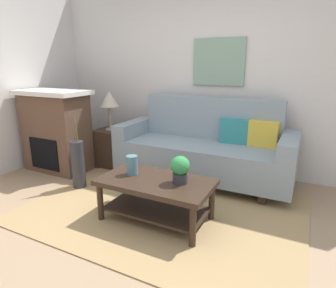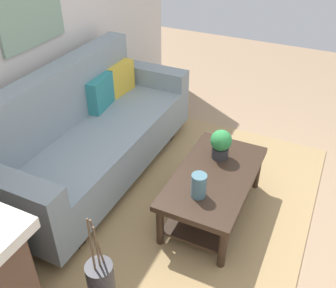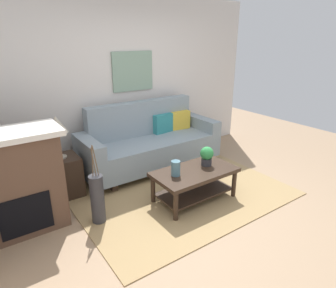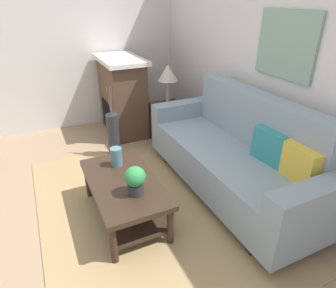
{
  "view_description": "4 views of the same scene",
  "coord_description": "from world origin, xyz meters",
  "px_view_note": "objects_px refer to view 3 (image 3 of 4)",
  "views": [
    {
      "loc": [
        1.29,
        -1.99,
        1.51
      ],
      "look_at": [
        -0.15,
        0.87,
        0.61
      ],
      "focal_mm": 30.61,
      "sensor_mm": 36.0,
      "label": 1
    },
    {
      "loc": [
        -2.25,
        -0.42,
        2.35
      ],
      "look_at": [
        0.1,
        0.7,
        0.55
      ],
      "focal_mm": 40.34,
      "sensor_mm": 36.0,
      "label": 2
    },
    {
      "loc": [
        -2.24,
        -2.39,
        2.08
      ],
      "look_at": [
        -0.01,
        0.8,
        0.64
      ],
      "focal_mm": 31.36,
      "sensor_mm": 36.0,
      "label": 3
    },
    {
      "loc": [
        2.25,
        -0.34,
        1.96
      ],
      "look_at": [
        -0.1,
        0.77,
        0.64
      ],
      "focal_mm": 31.34,
      "sensor_mm": 36.0,
      "label": 4
    }
  ],
  "objects_px": {
    "potted_plant_tabletop": "(207,155)",
    "table_lamp": "(56,126)",
    "fireplace": "(17,182)",
    "coffee_table": "(194,178)",
    "throw_pillow_mustard": "(180,120)",
    "side_table": "(63,177)",
    "tabletop_vase": "(176,168)",
    "floor_vase": "(97,199)",
    "throw_pillow_teal": "(163,123)",
    "couch": "(149,143)",
    "framed_painting": "(133,71)"
  },
  "relations": [
    {
      "from": "coffee_table",
      "to": "framed_painting",
      "type": "bearing_deg",
      "value": 88.21
    },
    {
      "from": "table_lamp",
      "to": "framed_painting",
      "type": "height_order",
      "value": "framed_painting"
    },
    {
      "from": "framed_painting",
      "to": "coffee_table",
      "type": "bearing_deg",
      "value": -91.79
    },
    {
      "from": "coffee_table",
      "to": "table_lamp",
      "type": "relative_size",
      "value": 1.93
    },
    {
      "from": "tabletop_vase",
      "to": "fireplace",
      "type": "distance_m",
      "value": 1.8
    },
    {
      "from": "throw_pillow_teal",
      "to": "floor_vase",
      "type": "distance_m",
      "value": 2.02
    },
    {
      "from": "potted_plant_tabletop",
      "to": "table_lamp",
      "type": "height_order",
      "value": "table_lamp"
    },
    {
      "from": "fireplace",
      "to": "table_lamp",
      "type": "bearing_deg",
      "value": 39.03
    },
    {
      "from": "table_lamp",
      "to": "throw_pillow_mustard",
      "type": "bearing_deg",
      "value": 6.04
    },
    {
      "from": "couch",
      "to": "throw_pillow_mustard",
      "type": "relative_size",
      "value": 6.33
    },
    {
      "from": "tabletop_vase",
      "to": "potted_plant_tabletop",
      "type": "bearing_deg",
      "value": 1.48
    },
    {
      "from": "throw_pillow_mustard",
      "to": "side_table",
      "type": "distance_m",
      "value": 2.2
    },
    {
      "from": "couch",
      "to": "side_table",
      "type": "height_order",
      "value": "couch"
    },
    {
      "from": "potted_plant_tabletop",
      "to": "fireplace",
      "type": "xyz_separation_m",
      "value": [
        -2.22,
        0.58,
        0.02
      ]
    },
    {
      "from": "fireplace",
      "to": "potted_plant_tabletop",
      "type": "bearing_deg",
      "value": -14.73
    },
    {
      "from": "throw_pillow_teal",
      "to": "floor_vase",
      "type": "xyz_separation_m",
      "value": [
        -1.66,
        -1.09,
        -0.38
      ]
    },
    {
      "from": "coffee_table",
      "to": "fireplace",
      "type": "distance_m",
      "value": 2.1
    },
    {
      "from": "coffee_table",
      "to": "throw_pillow_teal",
      "type": "bearing_deg",
      "value": 73.02
    },
    {
      "from": "throw_pillow_mustard",
      "to": "table_lamp",
      "type": "xyz_separation_m",
      "value": [
        -2.15,
        -0.23,
        0.31
      ]
    },
    {
      "from": "tabletop_vase",
      "to": "table_lamp",
      "type": "bearing_deg",
      "value": 135.31
    },
    {
      "from": "throw_pillow_teal",
      "to": "couch",
      "type": "bearing_deg",
      "value": -160.64
    },
    {
      "from": "tabletop_vase",
      "to": "floor_vase",
      "type": "distance_m",
      "value": 1.01
    },
    {
      "from": "throw_pillow_teal",
      "to": "potted_plant_tabletop",
      "type": "xyz_separation_m",
      "value": [
        -0.17,
        -1.3,
        -0.11
      ]
    },
    {
      "from": "table_lamp",
      "to": "fireplace",
      "type": "bearing_deg",
      "value": -140.97
    },
    {
      "from": "side_table",
      "to": "coffee_table",
      "type": "bearing_deg",
      "value": -38.75
    },
    {
      "from": "potted_plant_tabletop",
      "to": "framed_painting",
      "type": "bearing_deg",
      "value": 96.43
    },
    {
      "from": "tabletop_vase",
      "to": "side_table",
      "type": "relative_size",
      "value": 0.35
    },
    {
      "from": "throw_pillow_mustard",
      "to": "throw_pillow_teal",
      "type": "bearing_deg",
      "value": 180.0
    },
    {
      "from": "tabletop_vase",
      "to": "side_table",
      "type": "bearing_deg",
      "value": 135.31
    },
    {
      "from": "tabletop_vase",
      "to": "fireplace",
      "type": "height_order",
      "value": "fireplace"
    },
    {
      "from": "coffee_table",
      "to": "table_lamp",
      "type": "bearing_deg",
      "value": 141.25
    },
    {
      "from": "table_lamp",
      "to": "fireplace",
      "type": "relative_size",
      "value": 0.49
    },
    {
      "from": "floor_vase",
      "to": "couch",
      "type": "bearing_deg",
      "value": 36.62
    },
    {
      "from": "throw_pillow_teal",
      "to": "tabletop_vase",
      "type": "bearing_deg",
      "value": -118.0
    },
    {
      "from": "throw_pillow_teal",
      "to": "framed_painting",
      "type": "height_order",
      "value": "framed_painting"
    },
    {
      "from": "side_table",
      "to": "framed_painting",
      "type": "distance_m",
      "value": 1.99
    },
    {
      "from": "couch",
      "to": "coffee_table",
      "type": "distance_m",
      "value": 1.22
    },
    {
      "from": "framed_painting",
      "to": "tabletop_vase",
      "type": "bearing_deg",
      "value": -101.66
    },
    {
      "from": "tabletop_vase",
      "to": "side_table",
      "type": "distance_m",
      "value": 1.56
    },
    {
      "from": "coffee_table",
      "to": "potted_plant_tabletop",
      "type": "bearing_deg",
      "value": 9.68
    },
    {
      "from": "floor_vase",
      "to": "coffee_table",
      "type": "bearing_deg",
      "value": -11.32
    },
    {
      "from": "coffee_table",
      "to": "floor_vase",
      "type": "relative_size",
      "value": 1.83
    },
    {
      "from": "tabletop_vase",
      "to": "floor_vase",
      "type": "relative_size",
      "value": 0.32
    },
    {
      "from": "couch",
      "to": "potted_plant_tabletop",
      "type": "bearing_deg",
      "value": -81.06
    },
    {
      "from": "potted_plant_tabletop",
      "to": "fireplace",
      "type": "relative_size",
      "value": 0.23
    },
    {
      "from": "throw_pillow_teal",
      "to": "throw_pillow_mustard",
      "type": "distance_m",
      "value": 0.36
    },
    {
      "from": "throw_pillow_teal",
      "to": "fireplace",
      "type": "height_order",
      "value": "fireplace"
    },
    {
      "from": "coffee_table",
      "to": "framed_painting",
      "type": "xyz_separation_m",
      "value": [
        0.05,
        1.68,
        1.22
      ]
    },
    {
      "from": "throw_pillow_mustard",
      "to": "potted_plant_tabletop",
      "type": "relative_size",
      "value": 1.37
    },
    {
      "from": "side_table",
      "to": "framed_painting",
      "type": "height_order",
      "value": "framed_painting"
    }
  ]
}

